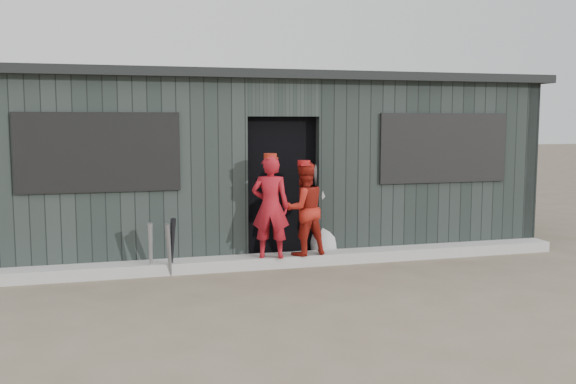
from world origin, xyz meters
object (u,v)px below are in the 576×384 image
object	(u,v)px
dugout	(259,163)
player_red_left	(270,207)
player_grey_back	(324,209)
bat_mid	(169,250)
bat_right	(172,247)
bat_left	(151,250)
player_red_right	(304,209)

from	to	relation	value
dugout	player_red_left	bearing A→B (deg)	-98.43
player_grey_back	player_red_left	bearing A→B (deg)	-2.24
bat_mid	player_grey_back	xyz separation A→B (m)	(2.24, 0.58, 0.36)
player_red_left	player_grey_back	distance (m)	1.03
bat_right	player_red_left	world-z (taller)	player_red_left
bat_mid	bat_left	bearing A→B (deg)	159.25
bat_left	player_red_left	size ratio (longest dim) A/B	0.51
player_red_left	player_red_right	size ratio (longest dim) A/B	1.08
player_red_right	player_grey_back	size ratio (longest dim) A/B	0.88
bat_right	player_red_left	size ratio (longest dim) A/B	0.57
bat_mid	player_red_left	bearing A→B (deg)	4.60
player_grey_back	bat_left	bearing A→B (deg)	-18.38
bat_right	player_red_right	xyz separation A→B (m)	(1.76, 0.12, 0.40)
bat_mid	bat_right	xyz separation A→B (m)	(0.04, 0.05, 0.03)
player_red_left	dugout	size ratio (longest dim) A/B	0.16
bat_mid	player_red_right	bearing A→B (deg)	5.32
bat_left	bat_right	bearing A→B (deg)	-7.61
player_red_left	player_grey_back	world-z (taller)	player_red_left
player_red_right	bat_left	bearing A→B (deg)	-8.16
bat_right	player_red_right	bearing A→B (deg)	3.91
player_red_right	player_grey_back	bearing A→B (deg)	-146.87
bat_right	bat_mid	bearing A→B (deg)	-132.74
dugout	player_grey_back	bearing A→B (deg)	-64.42
player_red_right	dugout	world-z (taller)	dugout
bat_right	dugout	distance (m)	2.60
player_red_right	player_grey_back	distance (m)	0.60
bat_left	bat_right	distance (m)	0.27
bat_right	player_grey_back	bearing A→B (deg)	13.70
bat_left	dugout	xyz separation A→B (m)	(1.82, 1.83, 0.94)
bat_left	player_red_left	distance (m)	1.62
bat_mid	bat_right	world-z (taller)	bat_right
bat_left	player_grey_back	world-z (taller)	player_grey_back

